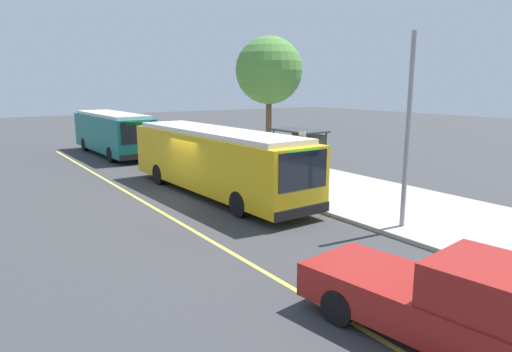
{
  "coord_description": "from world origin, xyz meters",
  "views": [
    {
      "loc": [
        18.09,
        -8.74,
        4.88
      ],
      "look_at": [
        3.31,
        1.3,
        1.28
      ],
      "focal_mm": 31.9,
      "sensor_mm": 36.0,
      "label": 1
    }
  ],
  "objects_px": {
    "pickup_truck": "(449,304)",
    "waiting_bench": "(300,169)",
    "transit_bus_main": "(215,159)",
    "transit_bus_second": "(113,132)",
    "route_sign_post": "(302,154)"
  },
  "relations": [
    {
      "from": "pickup_truck",
      "to": "waiting_bench",
      "type": "bearing_deg",
      "value": 150.92
    },
    {
      "from": "transit_bus_main",
      "to": "transit_bus_second",
      "type": "xyz_separation_m",
      "value": [
        -14.41,
        -0.19,
        -0.0
      ]
    },
    {
      "from": "pickup_truck",
      "to": "route_sign_post",
      "type": "xyz_separation_m",
      "value": [
        -10.45,
        5.13,
        1.1
      ]
    },
    {
      "from": "transit_bus_second",
      "to": "route_sign_post",
      "type": "relative_size",
      "value": 3.61
    },
    {
      "from": "route_sign_post",
      "to": "transit_bus_second",
      "type": "bearing_deg",
      "value": -170.11
    },
    {
      "from": "transit_bus_main",
      "to": "waiting_bench",
      "type": "xyz_separation_m",
      "value": [
        -0.12,
        5.02,
        -0.98
      ]
    },
    {
      "from": "transit_bus_second",
      "to": "pickup_truck",
      "type": "relative_size",
      "value": 1.8
    },
    {
      "from": "transit_bus_main",
      "to": "waiting_bench",
      "type": "relative_size",
      "value": 7.4
    },
    {
      "from": "pickup_truck",
      "to": "route_sign_post",
      "type": "height_order",
      "value": "route_sign_post"
    },
    {
      "from": "route_sign_post",
      "to": "transit_bus_main",
      "type": "bearing_deg",
      "value": -133.68
    },
    {
      "from": "pickup_truck",
      "to": "route_sign_post",
      "type": "bearing_deg",
      "value": 153.86
    },
    {
      "from": "transit_bus_second",
      "to": "route_sign_post",
      "type": "height_order",
      "value": "same"
    },
    {
      "from": "waiting_bench",
      "to": "route_sign_post",
      "type": "relative_size",
      "value": 0.57
    },
    {
      "from": "pickup_truck",
      "to": "waiting_bench",
      "type": "height_order",
      "value": "pickup_truck"
    },
    {
      "from": "transit_bus_second",
      "to": "route_sign_post",
      "type": "xyz_separation_m",
      "value": [
        17.07,
        2.98,
        0.34
      ]
    }
  ]
}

